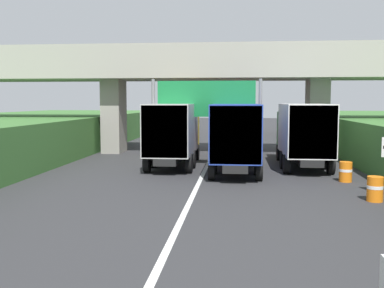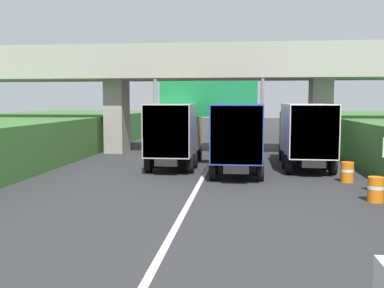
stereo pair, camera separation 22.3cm
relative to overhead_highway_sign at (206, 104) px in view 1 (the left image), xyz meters
name	(u,v)px [view 1 (the left image)]	position (x,y,z in m)	size (l,w,h in m)	color
lane_centre_stripe	(207,167)	(0.00, 0.53, -3.44)	(0.20, 91.29, 0.01)	white
overpass_bridge	(213,74)	(0.00, 6.94, 1.96)	(40.00, 4.80, 7.26)	#9E998E
overhead_highway_sign	(206,104)	(0.00, 0.00, 0.00)	(5.88, 0.18, 4.76)	slate
truck_blue	(236,134)	(1.59, -1.41, -1.52)	(2.44, 7.30, 3.44)	black
truck_orange	(238,117)	(1.73, 25.53, -1.52)	(2.44, 7.30, 3.44)	black
truck_yellow	(174,131)	(-1.78, 0.47, -1.52)	(2.44, 7.30, 3.44)	black
truck_green	(303,132)	(5.17, 0.76, -1.52)	(2.44, 7.30, 3.44)	black
car_red	(238,140)	(1.71, 7.87, -2.59)	(1.86, 4.10, 1.72)	red
construction_barrel_3	(375,189)	(6.59, -7.53, -2.99)	(0.57, 0.57, 0.90)	orange
construction_barrel_4	(346,172)	(6.48, -3.56, -2.99)	(0.57, 0.57, 0.90)	orange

